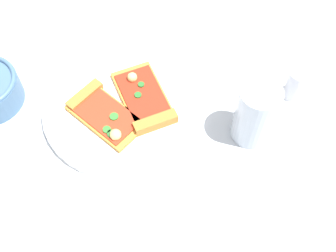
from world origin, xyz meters
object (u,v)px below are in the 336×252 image
Objects in this scene: plate at (119,109)px; pepper_shaker at (296,82)px; pizza_slice_far at (103,114)px; pizza_slice_near at (145,101)px; soda_glass at (255,115)px.

pepper_shaker is (-0.28, -0.16, 0.03)m from plate.
pizza_slice_far is at bearing 61.36° from plate.
pizza_slice_near is 1.04× the size of pizza_slice_far.
pizza_slice_near is at bearing -145.42° from plate.
pizza_slice_far is (0.02, 0.03, 0.01)m from plate.
soda_glass is (-0.19, -0.03, 0.04)m from pizza_slice_near.
pizza_slice_near reaches higher than plate.
pepper_shaker reaches higher than pizza_slice_near.
pizza_slice_far is 1.96× the size of pepper_shaker.
soda_glass reaches higher than pizza_slice_far.
pizza_slice_near is 0.27m from pepper_shaker.
plate is 0.32m from pepper_shaker.
plate is 2.25× the size of soda_glass.
pepper_shaker is at bearing -149.21° from plate.
pizza_slice_near is 0.08m from pizza_slice_far.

